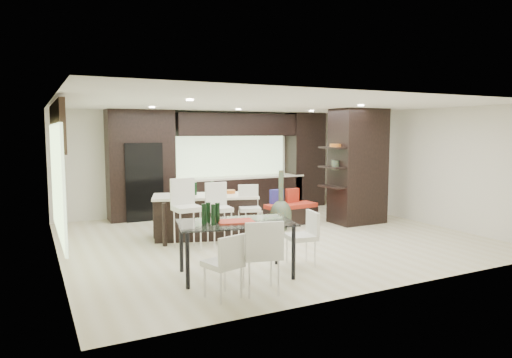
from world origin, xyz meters
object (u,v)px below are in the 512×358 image
stool_right (250,219)px  stool_left (187,221)px  stool_mid (219,220)px  dining_table (236,249)px  bench (291,214)px  floor_vase (281,200)px  chair_near (261,259)px  chair_far (223,268)px  kitchen_island (205,216)px  chair_end (301,241)px

stool_right → stool_left: bearing=-161.1°
stool_mid → dining_table: bearing=-102.0°
bench → floor_vase: 0.82m
floor_vase → dining_table: size_ratio=0.77×
chair_near → chair_far: size_ratio=1.18×
kitchen_island → chair_near: size_ratio=2.24×
stool_left → chair_far: stool_left is taller
stool_left → stool_right: bearing=-2.4°
stool_left → chair_end: 2.24m
stool_right → floor_vase: (1.09, 0.67, 0.21)m
stool_right → chair_far: stool_right is taller
floor_vase → chair_far: (-2.74, -3.27, -0.26)m
stool_left → stool_mid: 0.65m
kitchen_island → dining_table: (-0.47, -2.58, -0.03)m
kitchen_island → stool_mid: stool_mid is taller
stool_left → dining_table: stool_left is taller
stool_left → chair_end: stool_left is taller
stool_left → stool_right: (1.29, 0.03, -0.08)m
stool_right → chair_far: size_ratio=1.14×
stool_mid → chair_end: stool_mid is taller
kitchen_island → bench: size_ratio=1.67×
chair_near → chair_end: (1.16, 0.82, -0.06)m
kitchen_island → stool_left: bearing=-111.9°
stool_left → stool_right: stool_left is taller
kitchen_island → stool_left: stool_left is taller
chair_near → stool_mid: bearing=93.9°
dining_table → bench: bearing=58.4°
kitchen_island → stool_right: 0.99m
bench → dining_table: size_ratio=0.73×
kitchen_island → chair_end: 2.67m
stool_right → chair_near: (-1.11, -2.64, 0.02)m
stool_right → chair_end: 1.83m
kitchen_island → bench: 2.31m
bench → dining_table: bearing=-136.9°
kitchen_island → chair_near: chair_near is taller
chair_near → chair_far: (-0.54, 0.04, -0.07)m
chair_near → kitchen_island: bearing=96.1°
stool_mid → chair_far: stool_mid is taller
floor_vase → chair_far: floor_vase is taller
kitchen_island → stool_right: (0.65, -0.75, 0.01)m
chair_end → chair_far: bearing=123.7°
chair_end → kitchen_island: bearing=24.0°
chair_far → chair_end: (1.69, 0.78, 0.01)m
kitchen_island → stool_left: 1.02m
bench → chair_end: bearing=-122.2°
chair_far → chair_end: bearing=8.4°
chair_far → kitchen_island: bearing=57.1°
stool_mid → floor_vase: 1.87m
chair_far → chair_end: size_ratio=0.97×
floor_vase → chair_end: bearing=-112.8°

